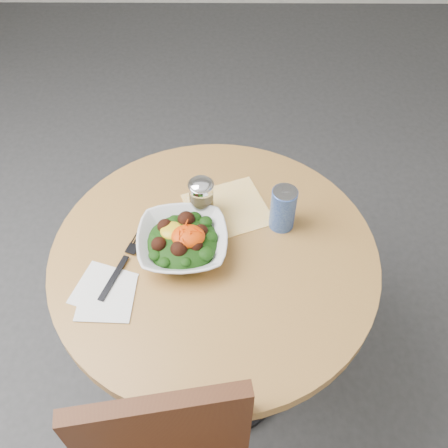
% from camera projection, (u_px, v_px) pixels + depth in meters
% --- Properties ---
extents(ground, '(6.00, 6.00, 0.00)m').
position_uv_depth(ground, '(217.00, 369.00, 1.94)').
color(ground, '#313134').
rests_on(ground, ground).
extents(table, '(0.90, 0.90, 0.75)m').
position_uv_depth(table, '(215.00, 291.00, 1.51)').
color(table, black).
rests_on(table, ground).
extents(cloth_napkin, '(0.28, 0.27, 0.00)m').
position_uv_depth(cloth_napkin, '(227.00, 209.00, 1.46)').
color(cloth_napkin, '#FBA60D').
rests_on(cloth_napkin, table).
extents(paper_napkins, '(0.18, 0.19, 0.00)m').
position_uv_depth(paper_napkins, '(105.00, 293.00, 1.28)').
color(paper_napkins, silver).
rests_on(paper_napkins, table).
extents(salad_bowl, '(0.26, 0.26, 0.09)m').
position_uv_depth(salad_bowl, '(183.00, 241.00, 1.34)').
color(salad_bowl, silver).
rests_on(salad_bowl, table).
extents(fork, '(0.10, 0.23, 0.00)m').
position_uv_depth(fork, '(123.00, 263.00, 1.33)').
color(fork, black).
rests_on(fork, table).
extents(spice_shaker, '(0.07, 0.07, 0.13)m').
position_uv_depth(spice_shaker, '(201.00, 198.00, 1.41)').
color(spice_shaker, silver).
rests_on(spice_shaker, table).
extents(beverage_can, '(0.07, 0.07, 0.14)m').
position_uv_depth(beverage_can, '(283.00, 208.00, 1.38)').
color(beverage_can, navy).
rests_on(beverage_can, table).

